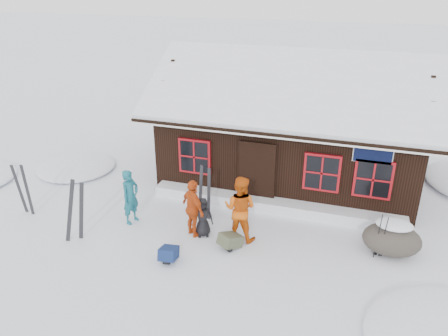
% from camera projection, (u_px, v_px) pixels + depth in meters
% --- Properties ---
extents(ground, '(120.00, 120.00, 0.00)m').
position_uv_depth(ground, '(201.00, 241.00, 11.69)').
color(ground, white).
rests_on(ground, ground).
extents(mountain_hut, '(8.90, 6.09, 4.42)m').
position_uv_depth(mountain_hut, '(292.00, 132.00, 14.94)').
color(mountain_hut, black).
rests_on(mountain_hut, ground).
extents(snow_drift, '(7.60, 0.60, 0.35)m').
position_uv_depth(snow_drift, '(274.00, 205.00, 13.15)').
color(snow_drift, white).
rests_on(snow_drift, ground).
extents(snow_mounds, '(20.60, 13.20, 0.48)m').
position_uv_depth(snow_mounds, '(276.00, 217.00, 12.84)').
color(snow_mounds, white).
rests_on(snow_mounds, ground).
extents(skier_teal, '(0.51, 0.66, 1.61)m').
position_uv_depth(skier_teal, '(131.00, 197.00, 12.28)').
color(skier_teal, '#175F6D').
rests_on(skier_teal, ground).
extents(skier_orange_left, '(0.93, 0.75, 1.82)m').
position_uv_depth(skier_orange_left, '(240.00, 208.00, 11.46)').
color(skier_orange_left, '#CE530E').
rests_on(skier_orange_left, ground).
extents(skier_orange_right, '(1.01, 0.90, 1.64)m').
position_uv_depth(skier_orange_right, '(193.00, 209.00, 11.63)').
color(skier_orange_right, '#C44614').
rests_on(skier_orange_right, ground).
extents(skier_crouched, '(0.65, 0.57, 1.13)m').
position_uv_depth(skier_crouched, '(203.00, 217.00, 11.73)').
color(skier_crouched, black).
rests_on(skier_crouched, ground).
extents(boulder, '(1.45, 1.09, 0.84)m').
position_uv_depth(boulder, '(392.00, 239.00, 11.03)').
color(boulder, '#4D463E').
rests_on(boulder, ground).
extents(ski_pair_left, '(0.72, 0.28, 1.82)m').
position_uv_depth(ski_pair_left, '(76.00, 212.00, 11.40)').
color(ski_pair_left, black).
rests_on(ski_pair_left, ground).
extents(ski_pair_mid, '(0.50, 0.12, 1.61)m').
position_uv_depth(ski_pair_mid, '(23.00, 190.00, 12.77)').
color(ski_pair_mid, black).
rests_on(ski_pair_mid, ground).
extents(ski_pair_right, '(0.47, 0.16, 1.71)m').
position_uv_depth(ski_pair_right, '(205.00, 194.00, 12.45)').
color(ski_pair_right, black).
rests_on(ski_pair_right, ground).
extents(ski_poles, '(0.22, 0.11, 1.24)m').
position_uv_depth(ski_poles, '(381.00, 237.00, 10.80)').
color(ski_poles, black).
rests_on(ski_poles, ground).
extents(backpack_blue, '(0.47, 0.58, 0.29)m').
position_uv_depth(backpack_blue, '(169.00, 256.00, 10.84)').
color(backpack_blue, navy).
rests_on(backpack_blue, ground).
extents(backpack_olive, '(0.66, 0.70, 0.31)m').
position_uv_depth(backpack_olive, '(230.00, 243.00, 11.35)').
color(backpack_olive, '#4A4D37').
rests_on(backpack_olive, ground).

